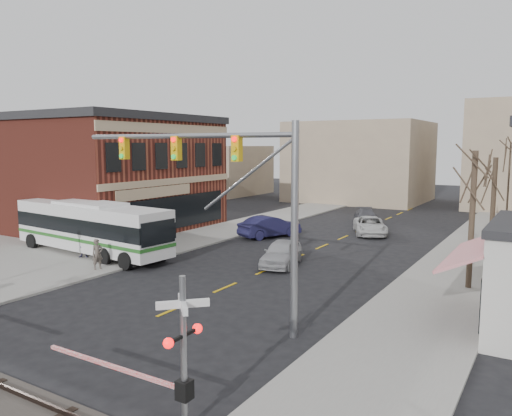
{
  "coord_description": "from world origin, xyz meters",
  "views": [
    {
      "loc": [
        13.98,
        -14.01,
        7.13
      ],
      "look_at": [
        -0.93,
        10.51,
        3.5
      ],
      "focal_mm": 35.0,
      "sensor_mm": 36.0,
      "label": 1
    }
  ],
  "objects": [
    {
      "name": "pedestrian_far",
      "position": [
        -11.15,
        6.59,
        0.88
      ],
      "size": [
        0.93,
        0.86,
        1.52
      ],
      "primitive_type": "imported",
      "rotation": [
        0.0,
        0.0,
        0.52
      ],
      "color": "#35345C",
      "rests_on": "sidewalk_west"
    },
    {
      "name": "car_d",
      "position": [
        -0.82,
        29.68,
        0.66
      ],
      "size": [
        3.6,
        4.94,
        1.33
      ],
      "primitive_type": "imported",
      "rotation": [
        0.0,
        0.0,
        0.43
      ],
      "color": "#47464C",
      "rests_on": "ground"
    },
    {
      "name": "car_b",
      "position": [
        -5.0,
        19.28,
        0.83
      ],
      "size": [
        3.67,
        5.31,
        1.66
      ],
      "primitive_type": "imported",
      "rotation": [
        0.0,
        0.0,
        2.72
      ],
      "color": "#171638",
      "rests_on": "ground"
    },
    {
      "name": "tree_east_b",
      "position": [
        10.8,
        18.0,
        3.27
      ],
      "size": [
        0.28,
        0.28,
        6.3
      ],
      "color": "#382B21",
      "rests_on": "sidewalk_east"
    },
    {
      "name": "tree_east_a",
      "position": [
        10.5,
        12.0,
        3.5
      ],
      "size": [
        0.28,
        0.28,
        6.75
      ],
      "color": "#382B21",
      "rests_on": "sidewalk_east"
    },
    {
      "name": "sidewalk_east",
      "position": [
        9.5,
        20.0,
        0.06
      ],
      "size": [
        5.0,
        60.0,
        0.12
      ],
      "primitive_type": "cube",
      "color": "gray",
      "rests_on": "ground"
    },
    {
      "name": "rr_crossing_east",
      "position": [
        5.96,
        -4.94,
        1.97
      ],
      "size": [
        5.6,
        1.36,
        4.0
      ],
      "color": "gray",
      "rests_on": "ground"
    },
    {
      "name": "sidewalk_west",
      "position": [
        -9.5,
        20.0,
        0.06
      ],
      "size": [
        5.0,
        60.0,
        0.12
      ],
      "primitive_type": "cube",
      "color": "gray",
      "rests_on": "ground"
    },
    {
      "name": "brick_building",
      "position": [
        -26.98,
        16.0,
        4.81
      ],
      "size": [
        30.4,
        15.4,
        9.6
      ],
      "color": "maroon",
      "rests_on": "ground"
    },
    {
      "name": "car_c",
      "position": [
        1.3,
        24.48,
        0.71
      ],
      "size": [
        4.24,
        5.6,
        1.41
      ],
      "primitive_type": "imported",
      "rotation": [
        0.0,
        0.0,
        0.43
      ],
      "color": "silver",
      "rests_on": "ground"
    },
    {
      "name": "tree_east_c",
      "position": [
        11.0,
        26.0,
        3.72
      ],
      "size": [
        0.28,
        0.28,
        7.2
      ],
      "color": "#382B21",
      "rests_on": "sidewalk_east"
    },
    {
      "name": "transit_bus",
      "position": [
        -11.87,
        7.76,
        1.86
      ],
      "size": [
        13.0,
        3.92,
        3.3
      ],
      "color": "silver",
      "rests_on": "ground"
    },
    {
      "name": "pedestrian_near",
      "position": [
        -8.08,
        4.96,
        0.99
      ],
      "size": [
        0.58,
        0.73,
        1.74
      ],
      "primitive_type": "imported",
      "rotation": [
        0.0,
        0.0,
        1.27
      ],
      "color": "#554B44",
      "rests_on": "sidewalk_west"
    },
    {
      "name": "ground",
      "position": [
        0.0,
        0.0,
        0.0
      ],
      "size": [
        160.0,
        160.0,
        0.0
      ],
      "primitive_type": "plane",
      "color": "black",
      "rests_on": "ground"
    },
    {
      "name": "traffic_signal_mast",
      "position": [
        3.0,
        2.01,
        5.77
      ],
      "size": [
        10.61,
        0.3,
        8.0
      ],
      "color": "gray",
      "rests_on": "ground"
    },
    {
      "name": "car_a",
      "position": [
        0.18,
        11.59,
        0.76
      ],
      "size": [
        2.79,
        4.76,
        1.52
      ],
      "primitive_type": "imported",
      "rotation": [
        0.0,
        0.0,
        0.23
      ],
      "color": "#9D9DA1",
      "rests_on": "ground"
    }
  ]
}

